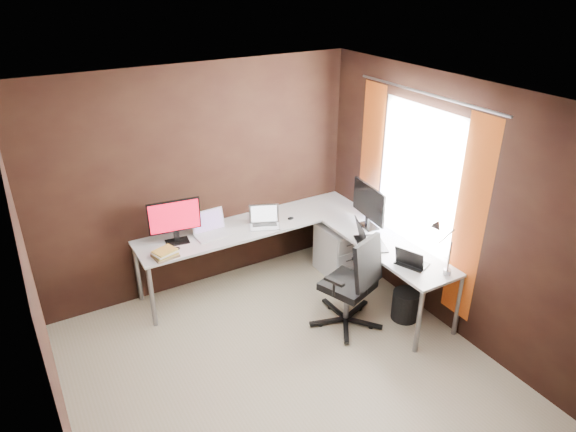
% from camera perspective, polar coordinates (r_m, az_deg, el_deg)
% --- Properties ---
extents(room, '(3.60, 3.60, 2.50)m').
position_cam_1_polar(room, '(4.37, 2.78, -2.34)').
color(room, tan).
rests_on(room, ground).
extents(desk, '(2.65, 2.25, 0.73)m').
position_cam_1_polar(desk, '(5.61, 1.62, -2.36)').
color(desk, silver).
rests_on(desk, ground).
extents(drawer_pedestal, '(0.42, 0.50, 0.60)m').
position_cam_1_polar(drawer_pedestal, '(6.17, 5.69, -3.70)').
color(drawer_pedestal, silver).
rests_on(drawer_pedestal, ground).
extents(monitor_left, '(0.54, 0.18, 0.47)m').
position_cam_1_polar(monitor_left, '(5.42, -12.49, -0.34)').
color(monitor_left, black).
rests_on(monitor_left, desk).
extents(monitor_right, '(0.17, 0.61, 0.50)m').
position_cam_1_polar(monitor_right, '(5.66, 8.98, 1.33)').
color(monitor_right, black).
rests_on(monitor_right, desk).
extents(laptop_white, '(0.38, 0.28, 0.25)m').
position_cam_1_polar(laptop_white, '(5.61, -8.59, -1.47)').
color(laptop_white, silver).
rests_on(laptop_white, desk).
extents(laptop_silver, '(0.40, 0.35, 0.22)m').
position_cam_1_polar(laptop_silver, '(5.73, -2.63, -0.60)').
color(laptop_silver, silver).
rests_on(laptop_silver, desk).
extents(laptop_black_big, '(0.41, 0.47, 0.26)m').
position_cam_1_polar(laptop_black_big, '(5.39, 8.83, -2.66)').
color(laptop_black_big, black).
rests_on(laptop_black_big, desk).
extents(laptop_black_small, '(0.30, 0.35, 0.20)m').
position_cam_1_polar(laptop_black_small, '(5.12, 13.49, -4.94)').
color(laptop_black_small, black).
rests_on(laptop_black_small, desk).
extents(book_stack, '(0.27, 0.24, 0.08)m').
position_cam_1_polar(book_stack, '(5.28, -13.50, -4.07)').
color(book_stack, '#8D6F4C').
rests_on(book_stack, desk).
extents(mouse_left, '(0.09, 0.07, 0.03)m').
position_cam_1_polar(mouse_left, '(5.37, -12.31, -3.59)').
color(mouse_left, black).
rests_on(mouse_left, desk).
extents(mouse_corner, '(0.09, 0.08, 0.03)m').
position_cam_1_polar(mouse_corner, '(5.87, 0.30, -0.26)').
color(mouse_corner, black).
rests_on(mouse_corner, desk).
extents(desk_lamp, '(0.18, 0.21, 0.54)m').
position_cam_1_polar(desk_lamp, '(4.92, 16.68, -2.78)').
color(desk_lamp, slate).
rests_on(desk_lamp, desk).
extents(office_chair, '(0.58, 0.62, 1.04)m').
position_cam_1_polar(office_chair, '(5.32, 6.90, -9.13)').
color(office_chair, black).
rests_on(office_chair, ground).
extents(wastebasket, '(0.35, 0.35, 0.32)m').
position_cam_1_polar(wastebasket, '(5.57, 12.90, -9.63)').
color(wastebasket, black).
rests_on(wastebasket, ground).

